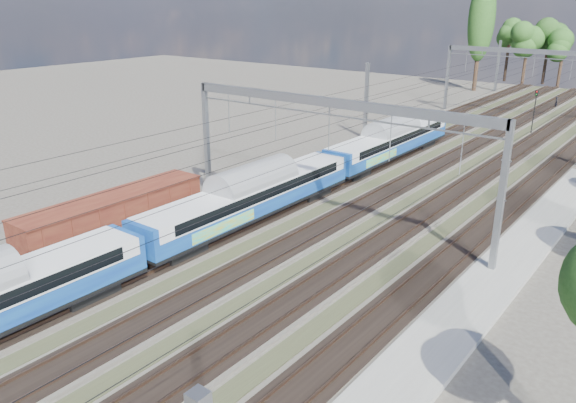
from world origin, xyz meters
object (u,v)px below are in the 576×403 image
Objects in this scene: worker at (556,103)px; signal_near at (535,107)px; emu_train at (249,192)px; freight_boxcar at (115,216)px.

signal_near is (1.93, -19.71, 2.42)m from worker.
signal_near is (7.62, 41.77, 0.75)m from emu_train.
freight_boxcar reaches higher than worker.
worker is at bearing 110.43° from signal_near.
worker is 19.95m from signal_near.
freight_boxcar is (-4.50, -7.79, -0.50)m from emu_train.
emu_train is 4.83× the size of freight_boxcar.
emu_train is at bearing 152.29° from worker.
freight_boxcar is 51.03m from signal_near.
worker is (5.69, 61.47, -1.67)m from emu_train.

